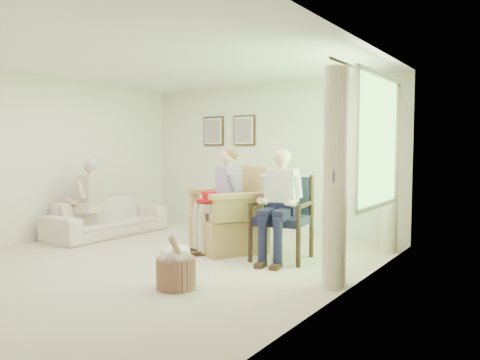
{
  "coord_description": "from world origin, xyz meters",
  "views": [
    {
      "loc": [
        4.22,
        -4.39,
        1.47
      ],
      "look_at": [
        0.84,
        0.65,
        1.05
      ],
      "focal_mm": 35.0,
      "sensor_mm": 36.0,
      "label": 1
    }
  ],
  "objects_px": {
    "wicker_armchair": "(230,224)",
    "person_sofa": "(87,195)",
    "sofa": "(107,218)",
    "person_dark": "(279,196)",
    "wood_armchair": "(285,214)",
    "person_wicker": "(223,192)",
    "red_hat": "(209,198)",
    "hatbox": "(176,266)"
  },
  "relations": [
    {
      "from": "sofa",
      "to": "person_wicker",
      "type": "relative_size",
      "value": 1.44
    },
    {
      "from": "wood_armchair",
      "to": "person_dark",
      "type": "height_order",
      "value": "person_dark"
    },
    {
      "from": "person_dark",
      "to": "red_hat",
      "type": "bearing_deg",
      "value": 178.09
    },
    {
      "from": "wicker_armchair",
      "to": "sofa",
      "type": "relative_size",
      "value": 0.58
    },
    {
      "from": "person_dark",
      "to": "person_sofa",
      "type": "xyz_separation_m",
      "value": [
        -3.25,
        -0.45,
        -0.13
      ]
    },
    {
      "from": "hatbox",
      "to": "sofa",
      "type": "bearing_deg",
      "value": 151.62
    },
    {
      "from": "sofa",
      "to": "wood_armchair",
      "type": "bearing_deg",
      "value": -85.88
    },
    {
      "from": "sofa",
      "to": "hatbox",
      "type": "distance_m",
      "value": 3.34
    },
    {
      "from": "wicker_armchair",
      "to": "person_wicker",
      "type": "relative_size",
      "value": 0.84
    },
    {
      "from": "wicker_armchair",
      "to": "hatbox",
      "type": "relative_size",
      "value": 1.97
    },
    {
      "from": "red_hat",
      "to": "hatbox",
      "type": "height_order",
      "value": "red_hat"
    },
    {
      "from": "person_dark",
      "to": "hatbox",
      "type": "xyz_separation_m",
      "value": [
        -0.31,
        -1.64,
        -0.61
      ]
    },
    {
      "from": "sofa",
      "to": "red_hat",
      "type": "distance_m",
      "value": 2.27
    },
    {
      "from": "red_hat",
      "to": "wicker_armchair",
      "type": "bearing_deg",
      "value": 67.79
    },
    {
      "from": "wicker_armchair",
      "to": "person_sofa",
      "type": "relative_size",
      "value": 0.95
    },
    {
      "from": "wood_armchair",
      "to": "person_wicker",
      "type": "height_order",
      "value": "person_wicker"
    },
    {
      "from": "person_dark",
      "to": "person_sofa",
      "type": "distance_m",
      "value": 3.28
    },
    {
      "from": "wood_armchair",
      "to": "person_dark",
      "type": "xyz_separation_m",
      "value": [
        0.0,
        -0.18,
        0.26
      ]
    },
    {
      "from": "person_wicker",
      "to": "wood_armchair",
      "type": "bearing_deg",
      "value": 39.88
    },
    {
      "from": "wood_armchair",
      "to": "sofa",
      "type": "distance_m",
      "value": 3.27
    },
    {
      "from": "wicker_armchair",
      "to": "sofa",
      "type": "height_order",
      "value": "wicker_armchair"
    },
    {
      "from": "sofa",
      "to": "person_dark",
      "type": "distance_m",
      "value": 3.29
    },
    {
      "from": "person_dark",
      "to": "person_sofa",
      "type": "relative_size",
      "value": 1.13
    },
    {
      "from": "sofa",
      "to": "person_sofa",
      "type": "distance_m",
      "value": 0.58
    },
    {
      "from": "wicker_armchair",
      "to": "hatbox",
      "type": "distance_m",
      "value": 1.93
    },
    {
      "from": "wicker_armchair",
      "to": "person_wicker",
      "type": "xyz_separation_m",
      "value": [
        0.0,
        -0.16,
        0.47
      ]
    },
    {
      "from": "wood_armchair",
      "to": "red_hat",
      "type": "bearing_deg",
      "value": -172.53
    },
    {
      "from": "wicker_armchair",
      "to": "wood_armchair",
      "type": "distance_m",
      "value": 0.92
    },
    {
      "from": "wood_armchair",
      "to": "sofa",
      "type": "xyz_separation_m",
      "value": [
        -3.25,
        -0.23,
        -0.29
      ]
    },
    {
      "from": "person_wicker",
      "to": "person_sofa",
      "type": "xyz_separation_m",
      "value": [
        -2.35,
        -0.48,
        -0.13
      ]
    },
    {
      "from": "sofa",
      "to": "person_dark",
      "type": "xyz_separation_m",
      "value": [
        3.25,
        0.06,
        0.55
      ]
    },
    {
      "from": "wicker_armchair",
      "to": "person_wicker",
      "type": "distance_m",
      "value": 0.5
    },
    {
      "from": "wicker_armchair",
      "to": "person_dark",
      "type": "relative_size",
      "value": 0.84
    },
    {
      "from": "sofa",
      "to": "red_hat",
      "type": "height_order",
      "value": "red_hat"
    },
    {
      "from": "red_hat",
      "to": "wood_armchair",
      "type": "bearing_deg",
      "value": 17.08
    },
    {
      "from": "person_wicker",
      "to": "person_sofa",
      "type": "height_order",
      "value": "person_wicker"
    },
    {
      "from": "wood_armchair",
      "to": "person_sofa",
      "type": "distance_m",
      "value": 3.31
    },
    {
      "from": "wood_armchair",
      "to": "person_dark",
      "type": "bearing_deg",
      "value": -99.61
    },
    {
      "from": "person_dark",
      "to": "hatbox",
      "type": "height_order",
      "value": "person_dark"
    },
    {
      "from": "person_dark",
      "to": "red_hat",
      "type": "xyz_separation_m",
      "value": [
        -1.03,
        -0.14,
        -0.07
      ]
    },
    {
      "from": "wicker_armchair",
      "to": "person_sofa",
      "type": "distance_m",
      "value": 2.45
    },
    {
      "from": "person_wicker",
      "to": "hatbox",
      "type": "distance_m",
      "value": 1.88
    }
  ]
}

